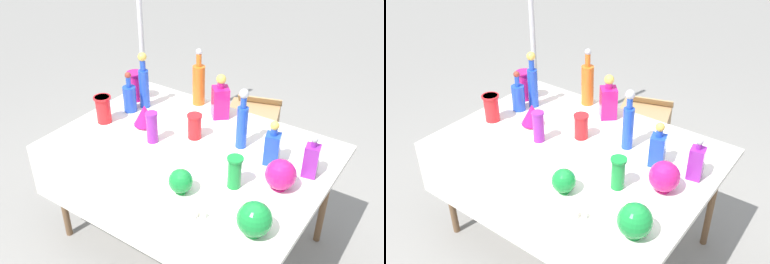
# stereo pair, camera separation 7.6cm
# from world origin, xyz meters

# --- Properties ---
(ground_plane) EXTENTS (40.00, 40.00, 0.00)m
(ground_plane) POSITION_xyz_m (0.00, 0.00, 0.00)
(ground_plane) COLOR gray
(display_table) EXTENTS (1.65, 1.14, 0.76)m
(display_table) POSITION_xyz_m (0.00, -0.04, 0.70)
(display_table) COLOR white
(display_table) RESTS_ON ground
(tall_bottle_0) EXTENTS (0.07, 0.07, 0.40)m
(tall_bottle_0) POSITION_xyz_m (-0.56, 0.23, 0.94)
(tall_bottle_0) COLOR blue
(tall_bottle_0) RESTS_ON display_table
(tall_bottle_1) EXTENTS (0.09, 0.09, 0.29)m
(tall_bottle_1) POSITION_xyz_m (-0.61, 0.13, 0.87)
(tall_bottle_1) COLOR blue
(tall_bottle_1) RESTS_ON display_table
(tall_bottle_2) EXTENTS (0.07, 0.07, 0.38)m
(tall_bottle_2) POSITION_xyz_m (0.24, 0.16, 0.93)
(tall_bottle_2) COLOR blue
(tall_bottle_2) RESTS_ON display_table
(tall_bottle_3) EXTENTS (0.09, 0.09, 0.41)m
(tall_bottle_3) POSITION_xyz_m (-0.28, 0.49, 0.92)
(tall_bottle_3) COLOR orange
(tall_bottle_3) RESTS_ON display_table
(square_decanter_0) EXTENTS (0.15, 0.15, 0.31)m
(square_decanter_0) POSITION_xyz_m (-0.05, 0.41, 0.89)
(square_decanter_0) COLOR #C61972
(square_decanter_0) RESTS_ON display_table
(square_decanter_1) EXTENTS (0.10, 0.10, 0.27)m
(square_decanter_1) POSITION_xyz_m (0.47, 0.11, 0.87)
(square_decanter_1) COLOR blue
(square_decanter_1) RESTS_ON display_table
(square_decanter_2) EXTENTS (0.09, 0.09, 0.25)m
(square_decanter_2) POSITION_xyz_m (0.69, 0.13, 0.86)
(square_decanter_2) COLOR purple
(square_decanter_2) RESTS_ON display_table
(slender_vase_0) EXTENTS (0.09, 0.09, 0.18)m
(slender_vase_0) POSITION_xyz_m (0.40, -0.19, 0.86)
(slender_vase_0) COLOR #198C38
(slender_vase_0) RESTS_ON display_table
(slender_vase_1) EXTENTS (0.11, 0.11, 0.18)m
(slender_vase_1) POSITION_xyz_m (-0.65, -0.09, 0.86)
(slender_vase_1) COLOR red
(slender_vase_1) RESTS_ON display_table
(slender_vase_2) EXTENTS (0.12, 0.12, 0.22)m
(slender_vase_2) POSITION_xyz_m (-0.68, 0.28, 0.88)
(slender_vase_2) COLOR #C61972
(slender_vase_2) RESTS_ON display_table
(slender_vase_3) EXTENTS (0.08, 0.08, 0.20)m
(slender_vase_3) POSITION_xyz_m (-0.23, -0.09, 0.87)
(slender_vase_3) COLOR purple
(slender_vase_3) RESTS_ON display_table
(slender_vase_4) EXTENTS (0.09, 0.09, 0.16)m
(slender_vase_4) POSITION_xyz_m (-0.04, 0.09, 0.85)
(slender_vase_4) COLOR red
(slender_vase_4) RESTS_ON display_table
(fluted_vase_0) EXTENTS (0.15, 0.15, 0.15)m
(fluted_vase_0) POSITION_xyz_m (-0.39, 0.03, 0.84)
(fluted_vase_0) COLOR #C61972
(fluted_vase_0) RESTS_ON display_table
(round_bowl_0) EXTENTS (0.17, 0.17, 0.17)m
(round_bowl_0) POSITION_xyz_m (0.65, -0.45, 0.85)
(round_bowl_0) COLOR #198C38
(round_bowl_0) RESTS_ON display_table
(round_bowl_1) EXTENTS (0.13, 0.13, 0.14)m
(round_bowl_1) POSITION_xyz_m (0.20, -0.39, 0.83)
(round_bowl_1) COLOR #198C38
(round_bowl_1) RESTS_ON display_table
(round_bowl_2) EXTENTS (0.16, 0.16, 0.17)m
(round_bowl_2) POSITION_xyz_m (0.61, -0.07, 0.85)
(round_bowl_2) COLOR #C61972
(round_bowl_2) RESTS_ON display_table
(price_tag_left) EXTENTS (0.06, 0.03, 0.04)m
(price_tag_left) POSITION_xyz_m (0.35, -0.50, 0.78)
(price_tag_left) COLOR white
(price_tag_left) RESTS_ON display_table
(price_tag_center) EXTENTS (0.05, 0.02, 0.04)m
(price_tag_center) POSITION_xyz_m (0.35, -0.52, 0.78)
(price_tag_center) COLOR white
(price_tag_center) RESTS_ON display_table
(price_tag_right) EXTENTS (0.05, 0.02, 0.04)m
(price_tag_right) POSITION_xyz_m (0.39, -0.48, 0.78)
(price_tag_right) COLOR white
(price_tag_right) RESTS_ON display_table
(cardboard_box_behind_left) EXTENTS (0.53, 0.48, 0.46)m
(cardboard_box_behind_left) POSITION_xyz_m (-0.21, 1.29, 0.19)
(cardboard_box_behind_left) COLOR tan
(cardboard_box_behind_left) RESTS_ON ground
(canopy_pole) EXTENTS (0.18, 0.18, 2.32)m
(canopy_pole) POSITION_xyz_m (-1.06, 0.80, 0.90)
(canopy_pole) COLOR silver
(canopy_pole) RESTS_ON ground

